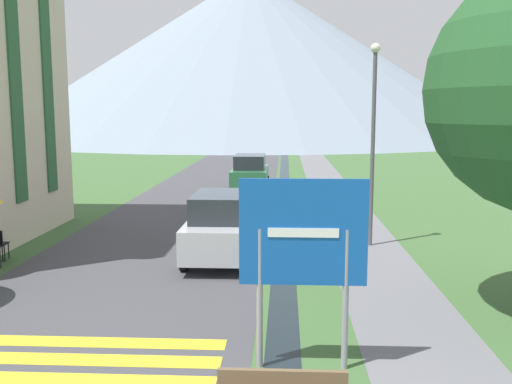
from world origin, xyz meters
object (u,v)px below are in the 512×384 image
Objects in this scene: road_sign at (303,247)px; parked_car_far at (250,173)px; streetlamp at (373,130)px; parked_car_near at (224,226)px.

road_sign reaches higher than parked_car_far.
streetlamp is (4.29, -11.46, 2.53)m from parked_car_far.
parked_car_near is (-1.90, 6.51, -1.03)m from road_sign.
parked_car_near is 13.28m from parked_car_far.
road_sign is 8.77m from streetlamp.
parked_car_far is at bearing 110.53° from streetlamp.
streetlamp is at bearing 23.54° from parked_car_near.
parked_car_near is 5.21m from streetlamp.
streetlamp reaches higher than road_sign.
parked_car_far is 12.49m from streetlamp.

